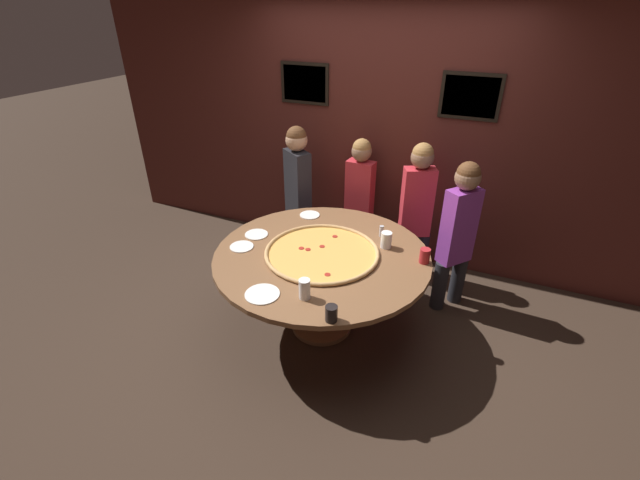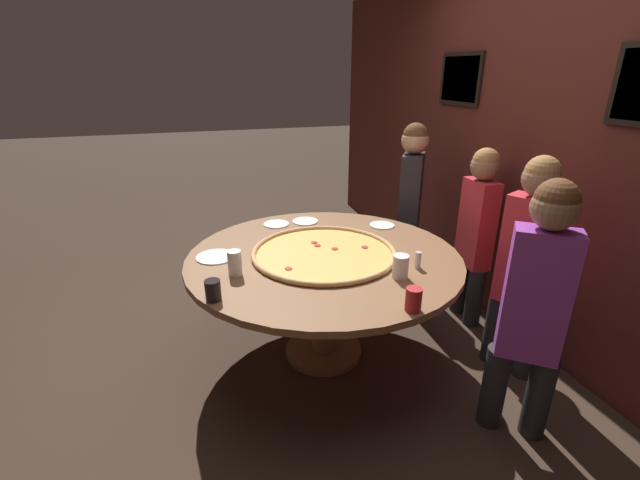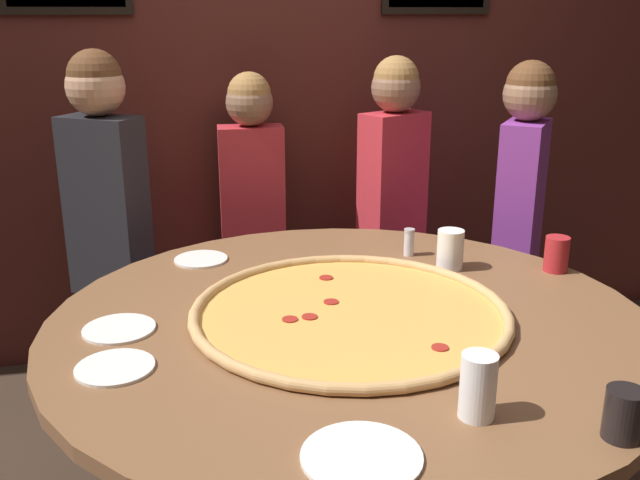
{
  "view_description": "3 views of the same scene",
  "coord_description": "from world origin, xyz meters",
  "px_view_note": "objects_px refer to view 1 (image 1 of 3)",
  "views": [
    {
      "loc": [
        1.14,
        -2.64,
        2.51
      ],
      "look_at": [
        0.01,
        -0.05,
        0.89
      ],
      "focal_mm": 24.0,
      "sensor_mm": 36.0,
      "label": 1
    },
    {
      "loc": [
        2.33,
        -0.78,
        1.82
      ],
      "look_at": [
        -0.04,
        -0.01,
        0.82
      ],
      "focal_mm": 24.0,
      "sensor_mm": 36.0,
      "label": 2
    },
    {
      "loc": [
        -0.52,
        -1.78,
        1.57
      ],
      "look_at": [
        -0.07,
        0.07,
        0.95
      ],
      "focal_mm": 40.0,
      "sensor_mm": 36.0,
      "label": 3
    }
  ],
  "objects_px": {
    "diner_far_right": "(360,194)",
    "diner_side_right": "(417,205)",
    "white_plate_left_side": "(262,294)",
    "white_plate_beside_cup": "(256,234)",
    "white_plate_near_front": "(242,247)",
    "diner_far_left": "(298,187)",
    "diner_centre_back": "(458,229)",
    "drink_cup_near_left": "(386,240)",
    "drink_cup_near_right": "(331,313)",
    "condiment_shaker": "(381,231)",
    "white_plate_right_side": "(310,215)",
    "drink_cup_far_left": "(425,256)",
    "drink_cup_front_edge": "(305,289)",
    "giant_pizza": "(322,253)",
    "dining_table": "(322,266)"
  },
  "relations": [
    {
      "from": "diner_far_right",
      "to": "diner_side_right",
      "type": "xyz_separation_m",
      "value": [
        0.61,
        -0.11,
        0.04
      ]
    },
    {
      "from": "white_plate_left_side",
      "to": "white_plate_beside_cup",
      "type": "xyz_separation_m",
      "value": [
        -0.47,
        0.71,
        0.0
      ]
    },
    {
      "from": "white_plate_near_front",
      "to": "diner_far_left",
      "type": "bearing_deg",
      "value": 92.79
    },
    {
      "from": "white_plate_left_side",
      "to": "diner_centre_back",
      "type": "height_order",
      "value": "diner_centre_back"
    },
    {
      "from": "white_plate_left_side",
      "to": "diner_far_right",
      "type": "xyz_separation_m",
      "value": [
        0.06,
        1.85,
        0.01
      ]
    },
    {
      "from": "drink_cup_near_left",
      "to": "diner_centre_back",
      "type": "bearing_deg",
      "value": 42.07
    },
    {
      "from": "drink_cup_near_right",
      "to": "diner_centre_back",
      "type": "bearing_deg",
      "value": 68.79
    },
    {
      "from": "drink_cup_near_left",
      "to": "white_plate_near_front",
      "type": "relative_size",
      "value": 0.7
    },
    {
      "from": "diner_far_right",
      "to": "diner_far_left",
      "type": "xyz_separation_m",
      "value": [
        -0.6,
        -0.22,
        0.06
      ]
    },
    {
      "from": "white_plate_left_side",
      "to": "condiment_shaker",
      "type": "distance_m",
      "value": 1.23
    },
    {
      "from": "white_plate_left_side",
      "to": "diner_far_left",
      "type": "bearing_deg",
      "value": 107.98
    },
    {
      "from": "white_plate_beside_cup",
      "to": "diner_side_right",
      "type": "bearing_deg",
      "value": 42.25
    },
    {
      "from": "white_plate_right_side",
      "to": "white_plate_near_front",
      "type": "height_order",
      "value": "same"
    },
    {
      "from": "drink_cup_near_left",
      "to": "diner_centre_back",
      "type": "relative_size",
      "value": 0.1
    },
    {
      "from": "drink_cup_far_left",
      "to": "white_plate_near_front",
      "type": "relative_size",
      "value": 0.61
    },
    {
      "from": "drink_cup_front_edge",
      "to": "diner_far_left",
      "type": "xyz_separation_m",
      "value": [
        -0.81,
        1.55,
        0.0
      ]
    },
    {
      "from": "drink_cup_near_left",
      "to": "diner_side_right",
      "type": "height_order",
      "value": "diner_side_right"
    },
    {
      "from": "drink_cup_near_left",
      "to": "diner_side_right",
      "type": "distance_m",
      "value": 0.8
    },
    {
      "from": "drink_cup_near_left",
      "to": "drink_cup_front_edge",
      "type": "xyz_separation_m",
      "value": [
        -0.32,
        -0.87,
        0.01
      ]
    },
    {
      "from": "drink_cup_front_edge",
      "to": "giant_pizza",
      "type": "bearing_deg",
      "value": 101.51
    },
    {
      "from": "white_plate_near_front",
      "to": "drink_cup_near_right",
      "type": "bearing_deg",
      "value": -28.31
    },
    {
      "from": "drink_cup_far_left",
      "to": "white_plate_right_side",
      "type": "bearing_deg",
      "value": 161.45
    },
    {
      "from": "dining_table",
      "to": "giant_pizza",
      "type": "relative_size",
      "value": 1.88
    },
    {
      "from": "giant_pizza",
      "to": "white_plate_near_front",
      "type": "xyz_separation_m",
      "value": [
        -0.64,
        -0.16,
        -0.01
      ]
    },
    {
      "from": "drink_cup_near_right",
      "to": "diner_centre_back",
      "type": "relative_size",
      "value": 0.08
    },
    {
      "from": "drink_cup_far_left",
      "to": "diner_centre_back",
      "type": "xyz_separation_m",
      "value": [
        0.17,
        0.56,
        -0.01
      ]
    },
    {
      "from": "drink_cup_near_left",
      "to": "white_plate_right_side",
      "type": "relative_size",
      "value": 0.73
    },
    {
      "from": "drink_cup_near_left",
      "to": "white_plate_beside_cup",
      "type": "bearing_deg",
      "value": -167.16
    },
    {
      "from": "white_plate_left_side",
      "to": "white_plate_near_front",
      "type": "bearing_deg",
      "value": 134.37
    },
    {
      "from": "drink_cup_front_edge",
      "to": "drink_cup_near_left",
      "type": "bearing_deg",
      "value": 70.04
    },
    {
      "from": "white_plate_near_front",
      "to": "diner_side_right",
      "type": "height_order",
      "value": "diner_side_right"
    },
    {
      "from": "drink_cup_near_right",
      "to": "white_plate_left_side",
      "type": "relative_size",
      "value": 0.45
    },
    {
      "from": "drink_cup_far_left",
      "to": "white_plate_left_side",
      "type": "height_order",
      "value": "drink_cup_far_left"
    },
    {
      "from": "white_plate_left_side",
      "to": "drink_cup_near_left",
      "type": "bearing_deg",
      "value": 57.99
    },
    {
      "from": "white_plate_left_side",
      "to": "drink_cup_far_left",
      "type": "bearing_deg",
      "value": 42.4
    },
    {
      "from": "diner_far_left",
      "to": "white_plate_near_front",
      "type": "bearing_deg",
      "value": 127.92
    },
    {
      "from": "giant_pizza",
      "to": "diner_far_left",
      "type": "relative_size",
      "value": 0.63
    },
    {
      "from": "giant_pizza",
      "to": "white_plate_right_side",
      "type": "xyz_separation_m",
      "value": [
        -0.38,
        0.58,
        -0.01
      ]
    },
    {
      "from": "drink_cup_front_edge",
      "to": "diner_centre_back",
      "type": "xyz_separation_m",
      "value": [
        0.82,
        1.33,
        -0.03
      ]
    },
    {
      "from": "drink_cup_far_left",
      "to": "diner_centre_back",
      "type": "bearing_deg",
      "value": 72.91
    },
    {
      "from": "drink_cup_near_left",
      "to": "diner_side_right",
      "type": "xyz_separation_m",
      "value": [
        0.07,
        0.79,
        -0.02
      ]
    },
    {
      "from": "giant_pizza",
      "to": "diner_far_right",
      "type": "height_order",
      "value": "diner_far_right"
    },
    {
      "from": "diner_far_left",
      "to": "drink_cup_front_edge",
      "type": "bearing_deg",
      "value": 152.74
    },
    {
      "from": "white_plate_near_front",
      "to": "diner_side_right",
      "type": "distance_m",
      "value": 1.7
    },
    {
      "from": "drink_cup_far_left",
      "to": "white_plate_right_side",
      "type": "distance_m",
      "value": 1.2
    },
    {
      "from": "condiment_shaker",
      "to": "drink_cup_near_left",
      "type": "bearing_deg",
      "value": -61.73
    },
    {
      "from": "dining_table",
      "to": "white_plate_right_side",
      "type": "distance_m",
      "value": 0.7
    },
    {
      "from": "white_plate_near_front",
      "to": "diner_far_left",
      "type": "height_order",
      "value": "diner_far_left"
    },
    {
      "from": "drink_cup_near_right",
      "to": "diner_far_right",
      "type": "distance_m",
      "value": 1.97
    },
    {
      "from": "drink_cup_near_left",
      "to": "condiment_shaker",
      "type": "bearing_deg",
      "value": 118.27
    }
  ]
}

